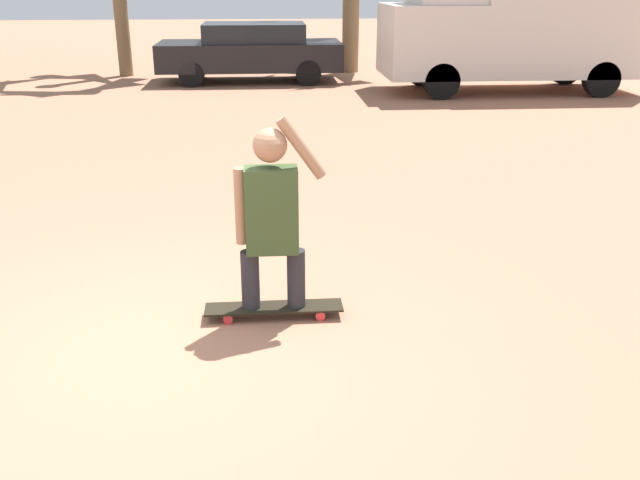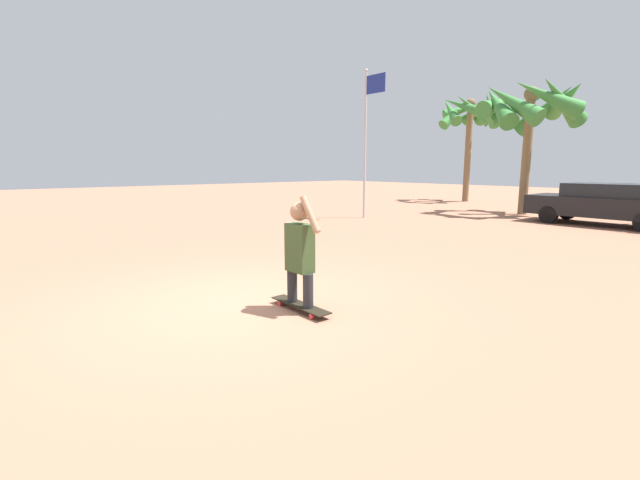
% 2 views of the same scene
% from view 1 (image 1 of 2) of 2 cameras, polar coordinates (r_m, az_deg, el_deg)
% --- Properties ---
extents(ground_plane, '(80.00, 80.00, 0.00)m').
position_cam_1_polar(ground_plane, '(5.20, -12.88, -8.89)').
color(ground_plane, '#A36B51').
extents(skateboard, '(1.07, 0.22, 0.09)m').
position_cam_1_polar(skateboard, '(5.57, -3.70, -5.46)').
color(skateboard, black).
rests_on(skateboard, ground_plane).
extents(person_skateboarder, '(0.68, 0.25, 1.49)m').
position_cam_1_polar(person_skateboarder, '(5.27, -3.91, 2.36)').
color(person_skateboarder, '#28282D').
rests_on(person_skateboarder, skateboard).
extents(camper_van, '(5.67, 2.23, 3.15)m').
position_cam_1_polar(camper_van, '(17.06, 15.60, 17.05)').
color(camper_van, black).
rests_on(camper_van, ground_plane).
extents(parked_car_black, '(4.46, 1.92, 1.40)m').
position_cam_1_polar(parked_car_black, '(18.21, -5.53, 14.85)').
color(parked_car_black, black).
rests_on(parked_car_black, ground_plane).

